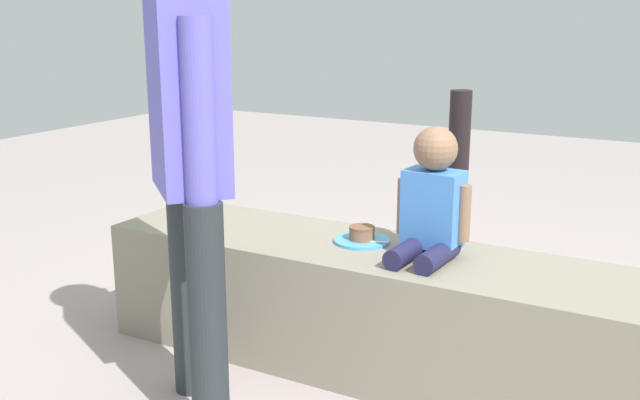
# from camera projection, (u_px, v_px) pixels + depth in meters

# --- Properties ---
(ground_plane) EXTENTS (12.00, 12.00, 0.00)m
(ground_plane) POSITION_uv_depth(u_px,v_px,m) (416.00, 376.00, 2.88)
(ground_plane) COLOR #A69895
(concrete_ledge) EXTENTS (2.59, 0.54, 0.49)m
(concrete_ledge) POSITION_uv_depth(u_px,v_px,m) (418.00, 318.00, 2.82)
(concrete_ledge) COLOR gray
(concrete_ledge) RESTS_ON ground_plane
(child_seated) EXTENTS (0.28, 0.32, 0.48)m
(child_seated) POSITION_uv_depth(u_px,v_px,m) (432.00, 201.00, 2.71)
(child_seated) COLOR #211F45
(child_seated) RESTS_ON concrete_ledge
(adult_standing) EXTENTS (0.41, 0.39, 1.70)m
(adult_standing) POSITION_uv_depth(u_px,v_px,m) (189.00, 125.00, 2.36)
(adult_standing) COLOR #272D31
(adult_standing) RESTS_ON ground_plane
(cake_plate) EXTENTS (0.22, 0.22, 0.07)m
(cake_plate) POSITION_uv_depth(u_px,v_px,m) (362.00, 237.00, 2.92)
(cake_plate) COLOR #4CA5D8
(cake_plate) RESTS_ON concrete_ledge
(railing_post) EXTENTS (0.36, 0.36, 0.99)m
(railing_post) POSITION_uv_depth(u_px,v_px,m) (456.00, 212.00, 3.85)
(railing_post) COLOR black
(railing_post) RESTS_ON ground_plane
(water_bottle_near_gift) EXTENTS (0.06, 0.06, 0.23)m
(water_bottle_near_gift) POSITION_uv_depth(u_px,v_px,m) (583.00, 294.00, 3.43)
(water_bottle_near_gift) COLOR silver
(water_bottle_near_gift) RESTS_ON ground_plane
(water_bottle_far_side) EXTENTS (0.06, 0.06, 0.21)m
(water_bottle_far_side) POSITION_uv_depth(u_px,v_px,m) (353.00, 279.00, 3.66)
(water_bottle_far_side) COLOR silver
(water_bottle_far_side) RESTS_ON ground_plane
(party_cup_red) EXTENTS (0.08, 0.08, 0.10)m
(party_cup_red) POSITION_uv_depth(u_px,v_px,m) (297.00, 259.00, 4.07)
(party_cup_red) COLOR red
(party_cup_red) RESTS_ON ground_plane
(cake_box_white) EXTENTS (0.30, 0.33, 0.12)m
(cake_box_white) POSITION_uv_depth(u_px,v_px,m) (604.00, 346.00, 3.00)
(cake_box_white) COLOR white
(cake_box_white) RESTS_ON ground_plane
(handbag_black_leather) EXTENTS (0.28, 0.13, 0.29)m
(handbag_black_leather) POSITION_uv_depth(u_px,v_px,m) (501.00, 315.00, 3.21)
(handbag_black_leather) COLOR black
(handbag_black_leather) RESTS_ON ground_plane
(handbag_brown_canvas) EXTENTS (0.28, 0.14, 0.33)m
(handbag_brown_canvas) POSITION_uv_depth(u_px,v_px,m) (270.00, 272.00, 3.67)
(handbag_brown_canvas) COLOR brown
(handbag_brown_canvas) RESTS_ON ground_plane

